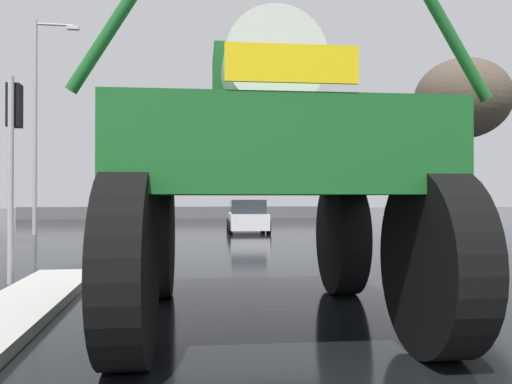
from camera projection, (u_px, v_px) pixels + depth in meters
name	position (u px, v px, depth m)	size (l,w,h in m)	color
ground_plane	(206.00, 245.00, 17.73)	(120.00, 120.00, 0.00)	black
oversize_sprayer	(264.00, 173.00, 6.99)	(4.22, 5.65, 4.14)	black
sedan_ahead	(248.00, 217.00, 24.44)	(2.09, 4.20, 1.52)	silver
traffic_signal_near_left	(13.00, 133.00, 10.04)	(0.24, 0.54, 3.94)	#A8AAAF
traffic_signal_near_right	(413.00, 146.00, 11.24)	(0.24, 0.54, 3.78)	#A8AAAF
traffic_signal_far_left	(134.00, 175.00, 25.53)	(0.24, 0.55, 3.70)	#A8AAAF
streetlight_far_left	(38.00, 117.00, 22.70)	(1.93, 0.24, 9.35)	#A8AAAF
streetlight_far_right	(330.00, 151.00, 29.18)	(1.83, 0.24, 7.60)	#A8AAAF
bare_tree_right	(463.00, 100.00, 20.31)	(3.67, 3.67, 7.04)	#473828
roadside_barrier	(191.00, 213.00, 39.92)	(25.29, 0.24, 0.90)	#59595B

